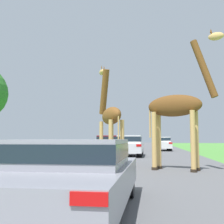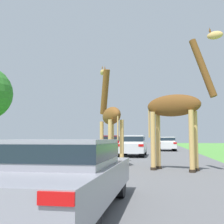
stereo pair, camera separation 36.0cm
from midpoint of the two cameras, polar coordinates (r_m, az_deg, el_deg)
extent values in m
cube|color=#5B5B5E|center=(29.22, 6.62, -7.76)|extent=(8.08, 120.00, 0.00)
cylinder|color=tan|center=(13.45, -2.97, -6.26)|extent=(0.18, 0.18, 2.03)
cylinder|color=#2D2319|center=(13.50, -2.99, -10.34)|extent=(0.23, 0.23, 0.11)
cylinder|color=tan|center=(13.59, -0.83, -6.26)|extent=(0.18, 0.18, 2.03)
cylinder|color=#2D2319|center=(13.64, -0.84, -10.30)|extent=(0.23, 0.23, 0.11)
cylinder|color=tan|center=(11.99, -1.14, -6.37)|extent=(0.18, 0.18, 2.03)
cylinder|color=#2D2319|center=(12.04, -1.15, -10.95)|extent=(0.23, 0.23, 0.11)
cylinder|color=tan|center=(12.15, 1.23, -6.36)|extent=(0.18, 0.18, 2.03)
cylinder|color=#2D2319|center=(12.20, 1.24, -10.87)|extent=(0.23, 0.23, 0.11)
ellipsoid|color=brown|center=(12.83, -0.97, -0.79)|extent=(1.48, 2.22, 0.80)
cylinder|color=brown|center=(14.10, -2.31, 4.09)|extent=(0.72, 1.04, 2.25)
ellipsoid|color=tan|center=(14.76, -2.76, 8.10)|extent=(0.46, 0.61, 0.30)
cylinder|color=tan|center=(11.82, 0.45, -3.11)|extent=(0.06, 0.06, 1.12)
cone|color=brown|center=(14.64, -2.84, 9.14)|extent=(0.07, 0.07, 0.16)
cone|color=brown|center=(14.67, -2.34, 9.10)|extent=(0.07, 0.07, 0.16)
cylinder|color=tan|center=(11.14, 15.86, -5.65)|extent=(0.19, 0.19, 2.26)
cylinder|color=#2D2319|center=(11.20, 16.01, -11.14)|extent=(0.24, 0.24, 0.11)
cylinder|color=tan|center=(10.64, 15.20, -5.69)|extent=(0.19, 0.19, 2.26)
cylinder|color=#2D2319|center=(10.70, 15.34, -11.44)|extent=(0.24, 0.24, 0.11)
cylinder|color=tan|center=(11.59, 8.61, -5.78)|extent=(0.19, 0.19, 2.26)
cylinder|color=#2D2319|center=(11.65, 8.69, -11.06)|extent=(0.24, 0.24, 0.11)
cylinder|color=tan|center=(11.10, 7.65, -5.81)|extent=(0.19, 0.19, 2.26)
cylinder|color=#2D2319|center=(11.16, 7.72, -11.32)|extent=(0.24, 0.24, 0.11)
ellipsoid|color=brown|center=(11.17, 11.63, 1.27)|extent=(2.22, 1.35, 0.85)
cylinder|color=brown|center=(11.11, 17.27, 8.47)|extent=(0.99, 0.59, 2.29)
ellipsoid|color=tan|center=(11.36, 19.50, 14.30)|extent=(0.61, 0.43, 0.30)
cylinder|color=tan|center=(11.47, 6.85, -2.09)|extent=(0.06, 0.06, 1.24)
cone|color=brown|center=(11.52, 18.67, 15.20)|extent=(0.07, 0.07, 0.16)
cone|color=brown|center=(11.40, 18.54, 15.43)|extent=(0.07, 0.07, 0.16)
cube|color=gray|center=(4.88, -10.32, -13.62)|extent=(1.90, 4.32, 0.51)
cube|color=gray|center=(4.84, -10.22, -8.09)|extent=(1.71, 1.95, 0.44)
cube|color=#19232D|center=(4.84, -10.22, -7.83)|extent=(1.73, 1.97, 0.26)
cube|color=red|center=(2.58, -8.87, -17.06)|extent=(0.34, 0.03, 0.12)
cylinder|color=black|center=(6.38, -13.27, -13.51)|extent=(0.38, 0.60, 0.60)
cylinder|color=black|center=(6.01, 0.84, -14.16)|extent=(0.38, 0.60, 0.60)
cylinder|color=black|center=(3.50, -4.85, -20.51)|extent=(0.38, 0.60, 0.60)
cube|color=maroon|center=(24.34, -1.20, -6.80)|extent=(1.88, 4.11, 0.69)
cube|color=maroon|center=(24.33, -1.20, -5.40)|extent=(1.69, 1.85, 0.50)
cube|color=#19232D|center=(24.33, -1.20, -5.35)|extent=(1.71, 1.87, 0.30)
cube|color=red|center=(22.44, -4.00, -6.28)|extent=(0.34, 0.03, 0.17)
cube|color=red|center=(22.17, -0.09, -6.31)|extent=(0.34, 0.03, 0.17)
cylinder|color=black|center=(25.69, -2.42, -7.38)|extent=(0.38, 0.67, 0.67)
cylinder|color=black|center=(25.46, 0.93, -7.40)|extent=(0.38, 0.67, 0.67)
cylinder|color=black|center=(23.27, -3.53, -7.58)|extent=(0.38, 0.67, 0.67)
cylinder|color=black|center=(23.01, 0.16, -7.61)|extent=(0.38, 0.67, 0.67)
cube|color=silver|center=(29.17, 9.74, -6.60)|extent=(1.84, 4.24, 0.62)
cube|color=silver|center=(29.16, 9.72, -5.50)|extent=(1.65, 1.91, 0.50)
cube|color=#19232D|center=(29.16, 9.72, -5.45)|extent=(1.67, 1.92, 0.30)
cube|color=red|center=(27.03, 8.25, -6.26)|extent=(0.33, 0.03, 0.15)
cube|color=red|center=(27.07, 11.46, -6.20)|extent=(0.33, 0.03, 0.15)
cylinder|color=black|center=(30.43, 8.28, -7.06)|extent=(0.37, 0.63, 0.63)
cylinder|color=black|center=(30.47, 11.06, -7.01)|extent=(0.37, 0.63, 0.63)
cylinder|color=black|center=(27.89, 8.30, -7.21)|extent=(0.37, 0.63, 0.63)
cylinder|color=black|center=(27.94, 11.34, -7.16)|extent=(0.37, 0.63, 0.63)
cube|color=silver|center=(19.66, 3.09, -7.25)|extent=(1.78, 4.22, 0.60)
cube|color=silver|center=(19.65, 3.08, -5.57)|extent=(1.61, 1.90, 0.55)
cube|color=#19232D|center=(19.65, 3.08, -5.49)|extent=(1.62, 1.92, 0.33)
cube|color=red|center=(17.63, 0.10, -6.78)|extent=(0.32, 0.03, 0.14)
cube|color=red|center=(17.49, 4.89, -6.77)|extent=(0.32, 0.03, 0.14)
cylinder|color=black|center=(21.00, 1.44, -7.81)|extent=(0.36, 0.67, 0.67)
cylinder|color=black|center=(20.89, 5.37, -7.80)|extent=(0.36, 0.67, 0.67)
cylinder|color=black|center=(18.49, 0.53, -8.14)|extent=(0.36, 0.67, 0.67)
cylinder|color=black|center=(18.36, 4.99, -8.14)|extent=(0.36, 0.67, 0.67)
camera|label=1|loc=(0.18, -90.80, 0.08)|focal=45.00mm
camera|label=2|loc=(0.18, 89.20, -0.08)|focal=45.00mm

